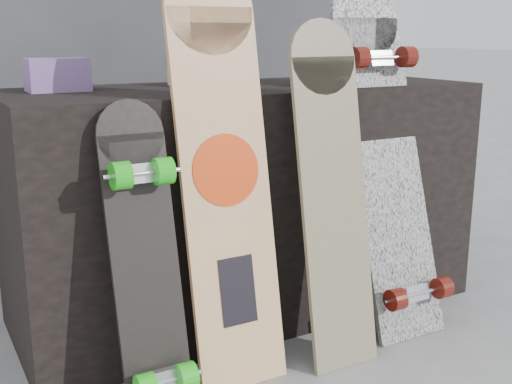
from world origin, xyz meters
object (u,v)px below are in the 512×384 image
longboard_geisha (224,164)px  longboard_cascadia (386,150)px  longboard_celtic (332,185)px  skateboard_dark (147,258)px  vendor_table (246,201)px

longboard_geisha → longboard_cascadia: size_ratio=1.02×
longboard_celtic → skateboard_dark: 0.59m
longboard_cascadia → skateboard_dark: (-0.88, -0.11, -0.19)m
longboard_cascadia → skateboard_dark: 0.91m
skateboard_dark → longboard_cascadia: bearing=7.4°
vendor_table → skateboard_dark: size_ratio=1.97×
longboard_celtic → longboard_geisha: bearing=166.8°
longboard_geisha → skateboard_dark: bearing=-165.6°
longboard_cascadia → longboard_geisha: bearing=-175.6°
longboard_celtic → longboard_cascadia: (0.30, 0.12, 0.06)m
longboard_celtic → skateboard_dark: longboard_celtic is taller
longboard_geisha → longboard_celtic: bearing=-13.2°
vendor_table → skateboard_dark: bearing=-140.7°
longboard_celtic → longboard_cascadia: longboard_cascadia is taller
longboard_geisha → longboard_celtic: (0.32, -0.07, -0.08)m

